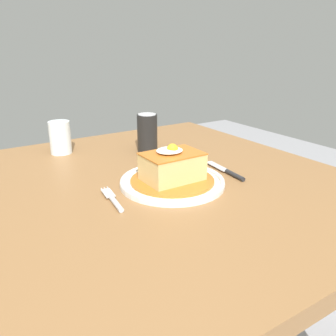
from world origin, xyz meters
TOP-DOWN VIEW (x-y plane):
  - dining_table at (0.00, 0.00)m, footprint 1.11×1.05m
  - main_plate at (0.08, -0.05)m, footprint 0.27×0.27m
  - sandwich_meal at (0.08, -0.05)m, footprint 0.21×0.21m
  - fork at (-0.09, -0.06)m, footprint 0.03×0.14m
  - knife at (0.25, -0.07)m, footprint 0.03×0.17m
  - soda_can at (0.18, 0.24)m, footprint 0.07×0.07m
  - drinking_glass at (-0.07, 0.37)m, footprint 0.07×0.07m

SIDE VIEW (x-z plane):
  - dining_table at x=0.00m, z-range 0.26..0.98m
  - fork at x=-0.09m, z-range 0.72..0.73m
  - knife at x=0.25m, z-range 0.72..0.73m
  - main_plate at x=0.08m, z-range 0.72..0.74m
  - drinking_glass at x=-0.07m, z-range 0.71..0.82m
  - sandwich_meal at x=0.08m, z-range 0.72..0.82m
  - soda_can at x=0.18m, z-range 0.72..0.84m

